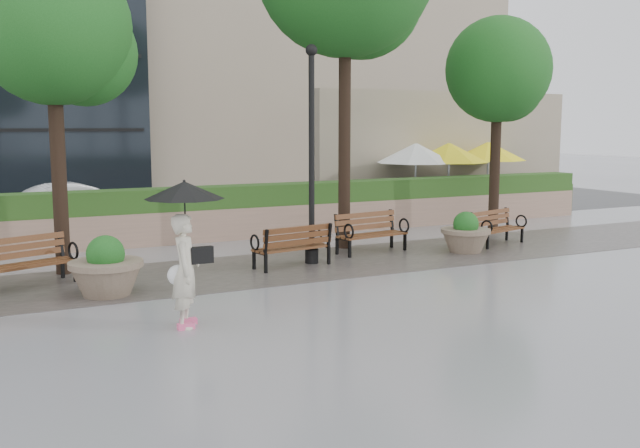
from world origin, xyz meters
name	(u,v)px	position (x,y,z in m)	size (l,w,h in m)	color
ground	(339,301)	(0.00, 0.00, 0.00)	(100.00, 100.00, 0.00)	gray
cobble_strip	(269,268)	(0.00, 3.00, 0.01)	(28.00, 3.20, 0.01)	#383330
hedge_wall	(207,214)	(0.00, 7.00, 0.66)	(24.00, 0.80, 1.35)	tan
cafe_wall	(446,151)	(9.50, 10.00, 2.00)	(10.00, 0.60, 4.00)	tan
cafe_hedge	(473,202)	(9.00, 7.80, 0.45)	(8.00, 0.50, 0.90)	#264D19
asphalt_street	(167,221)	(0.00, 11.00, 0.00)	(40.00, 7.00, 0.00)	black
bench_1	(27,273)	(-4.49, 3.36, 0.27)	(1.78, 1.21, 0.89)	brown
bench_2	(292,255)	(0.48, 2.89, 0.26)	(1.69, 0.89, 0.86)	brown
bench_3	(371,241)	(2.77, 3.62, 0.27)	(1.75, 0.90, 0.90)	brown
bench_4	(497,235)	(6.03, 3.17, 0.25)	(1.64, 1.01, 0.82)	brown
planter_left	(106,272)	(-3.34, 2.07, 0.40)	(1.23, 1.23, 1.03)	#7F6B56
planter_right	(466,236)	(4.70, 2.69, 0.37)	(1.11, 1.11, 0.93)	#7F6B56
lamppost	(312,168)	(1.01, 3.08, 1.98)	(0.28, 0.28, 4.47)	black
tree_0	(60,35)	(-3.61, 4.35, 4.55)	(3.08, 2.92, 6.14)	black
tree_2	(500,75)	(7.84, 5.37, 4.23)	(3.01, 2.84, 5.78)	black
patio_umb_white	(416,154)	(7.28, 8.54, 1.99)	(2.50, 2.50, 2.30)	black
patio_umb_yellow_a	(449,153)	(8.42, 8.35, 1.99)	(2.50, 2.50, 2.30)	black
patio_umb_yellow_b	(488,152)	(10.39, 8.84, 1.99)	(2.50, 2.50, 2.30)	black
car_right	(80,206)	(-2.55, 10.55, 0.64)	(1.35, 3.88, 1.28)	silver
pedestrian	(185,239)	(-2.64, -0.34, 1.26)	(1.13, 1.13, 2.07)	beige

